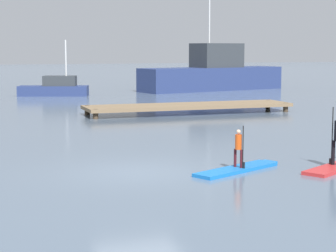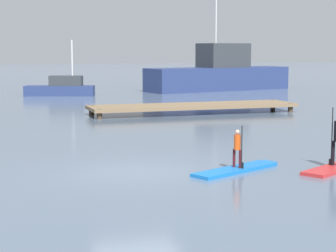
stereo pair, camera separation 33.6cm
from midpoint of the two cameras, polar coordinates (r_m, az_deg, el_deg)
The scene contains 6 objects.
ground_plane at distance 17.69m, azimuth -2.23°, elevation -4.32°, with size 240.00×240.00×0.00m, color slate.
paddleboard_near at distance 18.01m, azimuth 6.94°, elevation -4.00°, with size 3.16×1.93×0.10m.
paddler_child_solo at distance 17.88m, azimuth 7.01°, elevation -1.89°, with size 0.26×0.36×1.24m.
fishing_boat_white_large at distance 52.18m, azimuth 4.97°, elevation 4.85°, with size 13.29×6.01×11.01m.
motor_boat_small_navy at distance 46.58m, azimuth -9.65°, elevation 3.51°, with size 5.33×2.99×4.14m.
floating_dock at distance 33.61m, azimuth 2.62°, elevation 1.87°, with size 11.43×2.68×0.49m.
Camera 2 is at (-4.53, -16.73, 3.55)m, focal length 65.72 mm.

